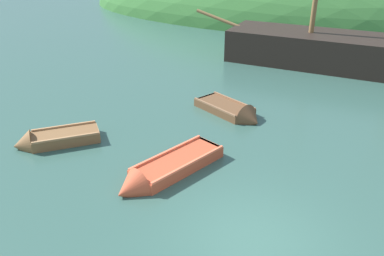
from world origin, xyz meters
The scene contains 6 objects.
ground_plane centered at (0.00, 0.00, 0.00)m, with size 120.00×120.00×0.00m, color #33564C.
shore_hill centered at (-8.66, 32.09, 0.00)m, with size 41.12×21.44×11.96m, color #387033.
sailing_ship centered at (0.61, 15.71, 0.70)m, with size 16.90×3.87×13.52m.
rowboat_near_dock centered at (-8.09, 1.46, 0.13)m, with size 2.78×2.88×1.04m.
rowboat_outer_left centered at (-3.46, 1.48, 0.13)m, with size 2.24×4.08×1.08m.
rowboat_center centered at (-3.21, 6.77, 0.10)m, with size 3.39×2.34×1.17m.
Camera 1 is at (2.01, -7.25, 6.73)m, focal length 36.41 mm.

